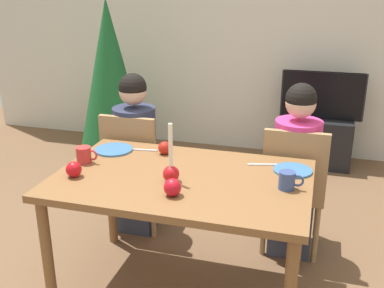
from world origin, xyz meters
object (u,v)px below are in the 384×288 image
(tv, at_px, (322,95))
(plate_right, at_px, (293,170))
(chair_right, at_px, (294,183))
(christmas_tree, at_px, (110,74))
(candle_centerpiece, at_px, (171,170))
(mug_right, at_px, (287,181))
(apple_by_left_plate, at_px, (74,169))
(chair_left, at_px, (134,165))
(apple_by_right_mug, at_px, (165,148))
(apple_near_candle, at_px, (172,187))
(person_left_child, at_px, (136,156))
(dining_table, at_px, (182,190))
(person_right_child, at_px, (295,173))
(mug_left, at_px, (84,155))
(plate_left, at_px, (114,150))
(tv_stand, at_px, (318,141))

(tv, bearing_deg, plate_right, -93.65)
(chair_right, xyz_separation_m, christmas_tree, (-1.93, 1.32, 0.37))
(candle_centerpiece, distance_m, mug_right, 0.61)
(mug_right, height_order, apple_by_left_plate, mug_right)
(chair_right, bearing_deg, tv, 85.50)
(chair_left, height_order, plate_right, chair_left)
(apple_by_right_mug, bearing_deg, apple_near_candle, -66.77)
(candle_centerpiece, xyz_separation_m, apple_by_left_plate, (-0.53, -0.09, -0.02))
(chair_right, distance_m, christmas_tree, 2.37)
(person_left_child, bearing_deg, plate_right, -19.45)
(dining_table, xyz_separation_m, mug_right, (0.57, -0.00, 0.13))
(person_right_child, relative_size, plate_right, 5.38)
(dining_table, relative_size, mug_left, 10.58)
(plate_right, relative_size, apple_near_candle, 2.42)
(person_right_child, height_order, plate_right, person_right_child)
(person_left_child, height_order, plate_left, person_left_child)
(dining_table, relative_size, apple_near_candle, 15.56)
(dining_table, xyz_separation_m, candle_centerpiece, (-0.04, -0.08, 0.15))
(apple_by_left_plate, bearing_deg, mug_right, 8.14)
(dining_table, bearing_deg, chair_left, 132.13)
(person_left_child, distance_m, apple_by_left_plate, 0.84)
(mug_right, bearing_deg, plate_left, 166.22)
(person_left_child, distance_m, mug_left, 0.65)
(tv, bearing_deg, tv_stand, -90.00)
(tv, bearing_deg, apple_near_candle, -105.14)
(tv, height_order, plate_left, tv)
(mug_left, bearing_deg, tv, 59.75)
(chair_right, xyz_separation_m, candle_centerpiece, (-0.61, -0.69, 0.31))
(person_right_child, height_order, candle_centerpiece, person_right_child)
(person_right_child, distance_m, apple_by_right_mug, 0.88)
(chair_right, distance_m, plate_right, 0.44)
(apple_near_candle, xyz_separation_m, apple_by_left_plate, (-0.59, 0.07, -0.00))
(person_left_child, xyz_separation_m, apple_near_candle, (0.57, -0.88, 0.23))
(chair_left, height_order, apple_near_candle, chair_left)
(tv, bearing_deg, candle_centerpiece, -107.41)
(tv_stand, xyz_separation_m, apple_by_right_mug, (-0.92, -2.00, 0.55))
(candle_centerpiece, bearing_deg, plate_right, 27.63)
(person_left_child, bearing_deg, apple_near_candle, -56.81)
(mug_right, bearing_deg, apple_near_candle, -156.83)
(dining_table, height_order, mug_left, mug_left)
(person_left_child, bearing_deg, apple_by_right_mug, -44.88)
(mug_left, bearing_deg, dining_table, -3.06)
(person_right_child, bearing_deg, person_left_child, 180.00)
(christmas_tree, height_order, apple_by_left_plate, christmas_tree)
(dining_table, distance_m, candle_centerpiece, 0.17)
(christmas_tree, bearing_deg, apple_by_left_plate, -69.42)
(chair_right, xyz_separation_m, person_left_child, (-1.13, 0.03, 0.06))
(person_left_child, xyz_separation_m, plate_left, (0.01, -0.37, 0.19))
(apple_near_candle, bearing_deg, candle_centerpiece, 110.92)
(chair_left, distance_m, person_left_child, 0.07)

